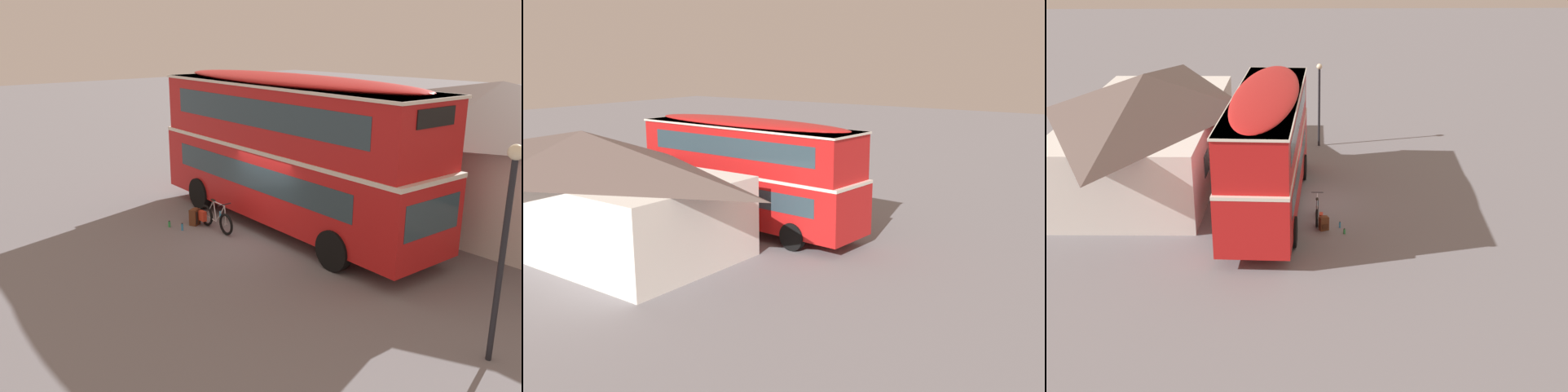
# 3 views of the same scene
# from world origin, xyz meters

# --- Properties ---
(ground_plane) EXTENTS (120.00, 120.00, 0.00)m
(ground_plane) POSITION_xyz_m (0.00, 0.00, 0.00)
(ground_plane) COLOR slate
(double_decker_bus) EXTENTS (10.88, 3.23, 4.79)m
(double_decker_bus) POSITION_xyz_m (-0.32, 1.25, 2.65)
(double_decker_bus) COLOR black
(double_decker_bus) RESTS_ON ground
(touring_bicycle) EXTENTS (1.78, 0.46, 0.98)m
(touring_bicycle) POSITION_xyz_m (-1.62, -0.65, 0.37)
(touring_bicycle) COLOR black
(touring_bicycle) RESTS_ON ground
(backpack_on_ground) EXTENTS (0.37, 0.40, 0.57)m
(backpack_on_ground) POSITION_xyz_m (-2.40, -0.86, 0.29)
(backpack_on_ground) COLOR #592D19
(backpack_on_ground) RESTS_ON ground
(water_bottle_blue_sports) EXTENTS (0.07, 0.07, 0.24)m
(water_bottle_blue_sports) POSITION_xyz_m (-2.21, -1.47, 0.11)
(water_bottle_blue_sports) COLOR #338CBF
(water_bottle_blue_sports) RESTS_ON ground
(water_bottle_green_metal) EXTENTS (0.08, 0.08, 0.21)m
(water_bottle_green_metal) POSITION_xyz_m (-2.76, -1.60, 0.10)
(water_bottle_green_metal) COLOR green
(water_bottle_green_metal) RESTS_ON ground
(pub_building) EXTENTS (13.28, 6.64, 4.54)m
(pub_building) POSITION_xyz_m (3.61, 6.61, 2.32)
(pub_building) COLOR silver
(pub_building) RESTS_ON ground
(street_lamp) EXTENTS (0.28, 0.28, 4.13)m
(street_lamp) POSITION_xyz_m (7.58, -1.01, 2.59)
(street_lamp) COLOR black
(street_lamp) RESTS_ON ground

